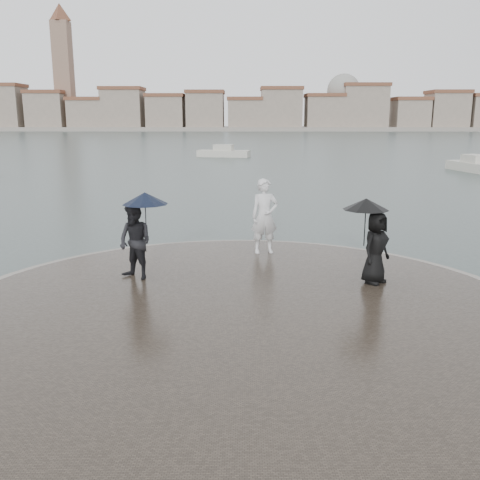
{
  "coord_description": "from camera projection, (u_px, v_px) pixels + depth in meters",
  "views": [
    {
      "loc": [
        0.11,
        -6.67,
        4.09
      ],
      "look_at": [
        0.0,
        4.8,
        1.45
      ],
      "focal_mm": 40.0,
      "sensor_mm": 36.0,
      "label": 1
    }
  ],
  "objects": [
    {
      "name": "ground",
      "position": [
        237.0,
        419.0,
        7.41
      ],
      "size": [
        400.0,
        400.0,
        0.0
      ],
      "primitive_type": "plane",
      "color": "#2B3835",
      "rests_on": "ground"
    },
    {
      "name": "kerb_ring",
      "position": [
        239.0,
        317.0,
        10.79
      ],
      "size": [
        12.5,
        12.5,
        0.32
      ],
      "primitive_type": "cylinder",
      "color": "gray",
      "rests_on": "ground"
    },
    {
      "name": "quay_tip",
      "position": [
        239.0,
        316.0,
        10.78
      ],
      "size": [
        11.9,
        11.9,
        0.36
      ],
      "primitive_type": "cylinder",
      "color": "#2D261E",
      "rests_on": "ground"
    },
    {
      "name": "statue",
      "position": [
        265.0,
        216.0,
        14.84
      ],
      "size": [
        0.85,
        0.64,
        2.09
      ],
      "primitive_type": "imported",
      "rotation": [
        0.0,
        0.0,
        0.2
      ],
      "color": "silver",
      "rests_on": "quay_tip"
    },
    {
      "name": "visitor_left",
      "position": [
        138.0,
        232.0,
        12.45
      ],
      "size": [
        1.33,
        1.14,
        2.04
      ],
      "color": "black",
      "rests_on": "quay_tip"
    },
    {
      "name": "visitor_right",
      "position": [
        373.0,
        235.0,
        12.12
      ],
      "size": [
        1.25,
        1.1,
        1.95
      ],
      "color": "black",
      "rests_on": "quay_tip"
    },
    {
      "name": "far_skyline",
      "position": [
        224.0,
        112.0,
        162.82
      ],
      "size": [
        260.0,
        20.0,
        37.0
      ],
      "color": "gray",
      "rests_on": "ground"
    },
    {
      "name": "boats",
      "position": [
        235.0,
        164.0,
        43.74
      ],
      "size": [
        38.14,
        27.35,
        1.5
      ],
      "color": "beige",
      "rests_on": "ground"
    }
  ]
}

